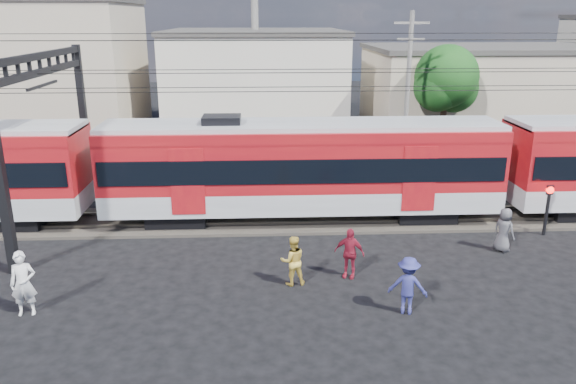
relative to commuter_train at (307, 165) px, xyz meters
name	(u,v)px	position (x,y,z in m)	size (l,w,h in m)	color
ground	(321,318)	(-0.20, -8.00, -2.40)	(120.00, 120.00, 0.00)	black
track_bed	(302,219)	(-0.20, 0.00, -2.34)	(70.00, 3.40, 0.12)	#2D2823
rail_near	(303,223)	(-0.20, -0.75, -2.22)	(70.00, 0.12, 0.12)	#59544C
rail_far	(300,211)	(-0.20, 0.75, -2.22)	(70.00, 0.12, 0.12)	#59544C
commuter_train	(307,165)	(0.00, 0.00, 0.00)	(50.30, 3.08, 4.17)	black
catenary	(80,100)	(-8.85, 0.00, 2.73)	(70.00, 9.30, 7.52)	black
building_west	(26,73)	(-17.20, 16.00, 2.25)	(14.28, 10.20, 9.30)	tan
building_midwest	(256,82)	(-2.20, 19.00, 1.25)	(12.24, 12.24, 7.30)	beige
building_mideast	(488,93)	(13.80, 16.00, 0.75)	(16.32, 10.20, 6.30)	tan
utility_pole_mid	(407,90)	(5.80, 7.00, 2.13)	(1.80, 0.24, 8.50)	slate
tree_near	(449,81)	(8.98, 10.09, 2.26)	(3.82, 3.64, 6.72)	#382619
pedestrian_a	(23,284)	(-8.69, -7.35, -1.43)	(0.71, 0.46, 1.94)	silver
pedestrian_b	(293,261)	(-0.90, -5.83, -1.58)	(0.80, 0.62, 1.65)	gold
pedestrian_c	(408,286)	(2.30, -7.79, -1.54)	(1.12, 0.64, 1.73)	navy
pedestrian_d	(349,253)	(0.97, -5.38, -1.55)	(1.00, 0.42, 1.71)	maroon
pedestrian_e	(504,230)	(6.92, -3.53, -1.58)	(0.80, 0.52, 1.65)	#4A494E
crossing_signal	(548,201)	(9.22, -2.07, -0.99)	(0.30, 0.30, 2.04)	black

